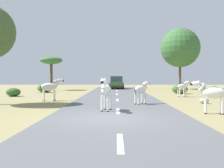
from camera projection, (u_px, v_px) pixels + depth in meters
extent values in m
plane|color=#8E8456|center=(108.00, 119.00, 10.53)|extent=(90.00, 90.00, 0.00)
cube|color=#56595B|center=(119.00, 118.00, 10.53)|extent=(6.00, 64.00, 0.05)
cube|color=silver|center=(120.00, 143.00, 6.53)|extent=(0.16, 2.00, 0.01)
cube|color=silver|center=(118.00, 111.00, 12.52)|extent=(0.16, 2.00, 0.01)
cube|color=silver|center=(117.00, 100.00, 18.52)|extent=(0.16, 2.00, 0.01)
cube|color=silver|center=(117.00, 94.00, 24.52)|extent=(0.16, 2.00, 0.01)
cube|color=silver|center=(117.00, 91.00, 30.52)|extent=(0.16, 2.00, 0.01)
cube|color=silver|center=(117.00, 89.00, 36.51)|extent=(0.16, 2.00, 0.01)
ellipsoid|color=silver|center=(106.00, 90.00, 12.70)|extent=(0.62, 1.18, 0.53)
cylinder|color=silver|center=(102.00, 103.00, 12.38)|extent=(0.13, 0.13, 0.77)
cylinder|color=#28231E|center=(102.00, 111.00, 12.39)|extent=(0.15, 0.15, 0.05)
cylinder|color=silver|center=(108.00, 104.00, 12.33)|extent=(0.13, 0.13, 0.77)
cylinder|color=#28231E|center=(108.00, 111.00, 12.34)|extent=(0.15, 0.15, 0.05)
cylinder|color=silver|center=(105.00, 102.00, 13.11)|extent=(0.13, 0.13, 0.77)
cylinder|color=#28231E|center=(105.00, 109.00, 13.12)|extent=(0.15, 0.15, 0.05)
cylinder|color=silver|center=(110.00, 102.00, 13.06)|extent=(0.13, 0.13, 0.77)
cylinder|color=#28231E|center=(110.00, 109.00, 13.07)|extent=(0.15, 0.15, 0.05)
cylinder|color=silver|center=(104.00, 85.00, 12.16)|extent=(0.27, 0.43, 0.45)
cube|color=black|center=(104.00, 83.00, 12.16)|extent=(0.10, 0.37, 0.31)
ellipsoid|color=silver|center=(103.00, 82.00, 11.90)|extent=(0.28, 0.52, 0.25)
ellipsoid|color=black|center=(102.00, 82.00, 11.70)|extent=(0.17, 0.19, 0.15)
cone|color=silver|center=(102.00, 79.00, 12.03)|extent=(0.11, 0.11, 0.14)
cone|color=silver|center=(105.00, 79.00, 12.00)|extent=(0.11, 0.11, 0.14)
cylinder|color=black|center=(108.00, 92.00, 13.26)|extent=(0.07, 0.16, 0.46)
ellipsoid|color=silver|center=(214.00, 93.00, 11.91)|extent=(1.16, 0.68, 0.51)
cylinder|color=silver|center=(205.00, 105.00, 12.15)|extent=(0.13, 0.13, 0.74)
cylinder|color=#28231E|center=(205.00, 113.00, 12.16)|extent=(0.15, 0.15, 0.05)
cylinder|color=silver|center=(206.00, 106.00, 11.88)|extent=(0.13, 0.13, 0.74)
cylinder|color=#28231E|center=(206.00, 114.00, 11.89)|extent=(0.15, 0.15, 0.05)
cylinder|color=silver|center=(222.00, 106.00, 11.97)|extent=(0.13, 0.13, 0.74)
cylinder|color=#28231E|center=(221.00, 113.00, 11.98)|extent=(0.15, 0.15, 0.05)
cylinder|color=silver|center=(222.00, 106.00, 11.70)|extent=(0.13, 0.13, 0.74)
cylinder|color=#28231E|center=(222.00, 114.00, 11.71)|extent=(0.15, 0.15, 0.05)
cylinder|color=silver|center=(202.00, 87.00, 12.04)|extent=(0.42, 0.29, 0.44)
cube|color=black|center=(202.00, 85.00, 12.03)|extent=(0.36, 0.13, 0.30)
ellipsoid|color=silver|center=(196.00, 84.00, 12.10)|extent=(0.51, 0.31, 0.24)
ellipsoid|color=black|center=(192.00, 84.00, 12.15)|extent=(0.19, 0.17, 0.14)
cone|color=silver|center=(199.00, 81.00, 12.13)|extent=(0.11, 0.11, 0.14)
cone|color=silver|center=(199.00, 81.00, 12.00)|extent=(0.11, 0.11, 0.14)
ellipsoid|color=silver|center=(182.00, 87.00, 22.02)|extent=(1.04, 0.76, 0.46)
cylinder|color=silver|center=(186.00, 93.00, 22.05)|extent=(0.13, 0.13, 0.66)
cylinder|color=#28231E|center=(186.00, 97.00, 22.06)|extent=(0.15, 0.15, 0.04)
cylinder|color=silver|center=(184.00, 93.00, 22.27)|extent=(0.13, 0.13, 0.66)
cylinder|color=#28231E|center=(184.00, 96.00, 22.28)|extent=(0.15, 0.15, 0.04)
cylinder|color=silver|center=(180.00, 93.00, 21.79)|extent=(0.13, 0.13, 0.66)
cylinder|color=#28231E|center=(180.00, 97.00, 21.80)|extent=(0.15, 0.15, 0.04)
cylinder|color=silver|center=(178.00, 93.00, 22.02)|extent=(0.13, 0.13, 0.66)
cylinder|color=#28231E|center=(178.00, 97.00, 22.02)|extent=(0.15, 0.15, 0.04)
cylinder|color=silver|center=(186.00, 84.00, 22.20)|extent=(0.39, 0.30, 0.39)
cube|color=black|center=(186.00, 83.00, 22.20)|extent=(0.30, 0.17, 0.27)
ellipsoid|color=silver|center=(188.00, 82.00, 22.29)|extent=(0.46, 0.34, 0.21)
ellipsoid|color=black|center=(190.00, 83.00, 22.36)|extent=(0.19, 0.17, 0.13)
cone|color=silver|center=(188.00, 81.00, 22.19)|extent=(0.10, 0.10, 0.12)
cone|color=silver|center=(187.00, 81.00, 22.30)|extent=(0.10, 0.10, 0.12)
cylinder|color=black|center=(177.00, 88.00, 21.82)|extent=(0.14, 0.09, 0.39)
ellipsoid|color=silver|center=(140.00, 90.00, 15.72)|extent=(0.97, 0.99, 0.47)
cylinder|color=silver|center=(145.00, 98.00, 15.87)|extent=(0.14, 0.14, 0.67)
cylinder|color=#28231E|center=(145.00, 103.00, 15.88)|extent=(0.16, 0.16, 0.04)
cylinder|color=silver|center=(142.00, 98.00, 16.05)|extent=(0.14, 0.14, 0.67)
cylinder|color=#28231E|center=(142.00, 103.00, 16.06)|extent=(0.16, 0.16, 0.04)
cylinder|color=silver|center=(139.00, 99.00, 15.41)|extent=(0.14, 0.14, 0.67)
cylinder|color=#28231E|center=(139.00, 104.00, 15.42)|extent=(0.16, 0.16, 0.04)
cylinder|color=silver|center=(135.00, 99.00, 15.59)|extent=(0.14, 0.14, 0.67)
cylinder|color=#28231E|center=(135.00, 104.00, 15.60)|extent=(0.16, 0.16, 0.04)
cylinder|color=silver|center=(145.00, 86.00, 16.05)|extent=(0.37, 0.38, 0.40)
cube|color=black|center=(145.00, 84.00, 16.05)|extent=(0.25, 0.26, 0.27)
ellipsoid|color=silver|center=(147.00, 83.00, 16.21)|extent=(0.43, 0.44, 0.22)
ellipsoid|color=black|center=(149.00, 83.00, 16.33)|extent=(0.20, 0.20, 0.13)
cone|color=silver|center=(147.00, 81.00, 16.09)|extent=(0.11, 0.11, 0.13)
cone|color=silver|center=(146.00, 81.00, 16.17)|extent=(0.11, 0.11, 0.13)
cylinder|color=black|center=(135.00, 92.00, 15.36)|extent=(0.12, 0.13, 0.40)
ellipsoid|color=silver|center=(49.00, 87.00, 18.35)|extent=(1.21, 0.90, 0.53)
cylinder|color=silver|center=(55.00, 95.00, 18.39)|extent=(0.15, 0.15, 0.77)
cylinder|color=#28231E|center=(55.00, 100.00, 18.40)|extent=(0.17, 0.17, 0.05)
cylinder|color=silver|center=(54.00, 95.00, 18.65)|extent=(0.15, 0.15, 0.77)
cylinder|color=#28231E|center=(54.00, 100.00, 18.66)|extent=(0.17, 0.17, 0.05)
cylinder|color=silver|center=(44.00, 96.00, 18.08)|extent=(0.15, 0.15, 0.77)
cylinder|color=#28231E|center=(44.00, 101.00, 18.09)|extent=(0.17, 0.17, 0.05)
cylinder|color=silver|center=(43.00, 96.00, 18.34)|extent=(0.15, 0.15, 0.77)
cylinder|color=#28231E|center=(43.00, 101.00, 18.35)|extent=(0.17, 0.17, 0.05)
cylinder|color=silver|center=(56.00, 83.00, 18.57)|extent=(0.45, 0.36, 0.45)
cube|color=black|center=(56.00, 82.00, 18.56)|extent=(0.35, 0.20, 0.31)
ellipsoid|color=silver|center=(60.00, 81.00, 18.67)|extent=(0.53, 0.40, 0.25)
ellipsoid|color=black|center=(63.00, 81.00, 18.76)|extent=(0.22, 0.20, 0.15)
cone|color=silver|center=(59.00, 79.00, 18.55)|extent=(0.12, 0.12, 0.14)
cone|color=silver|center=(58.00, 79.00, 18.68)|extent=(0.12, 0.12, 0.14)
cylinder|color=black|center=(41.00, 88.00, 18.11)|extent=(0.16, 0.11, 0.45)
cube|color=#476B38|center=(116.00, 85.00, 36.06)|extent=(1.83, 4.21, 0.80)
cube|color=#334751|center=(116.00, 79.00, 36.24)|extent=(1.66, 2.21, 0.76)
cube|color=black|center=(117.00, 87.00, 33.91)|extent=(1.71, 0.17, 0.24)
cylinder|color=black|center=(110.00, 87.00, 34.73)|extent=(0.23, 0.68, 0.68)
cylinder|color=black|center=(123.00, 87.00, 34.72)|extent=(0.23, 0.68, 0.68)
cylinder|color=black|center=(110.00, 86.00, 37.43)|extent=(0.23, 0.68, 0.68)
cylinder|color=black|center=(123.00, 86.00, 37.41)|extent=(0.23, 0.68, 0.68)
cylinder|color=brown|center=(180.00, 76.00, 35.65)|extent=(0.33, 0.33, 3.54)
sphere|color=#386633|center=(180.00, 48.00, 35.54)|extent=(5.34, 5.34, 5.34)
cylinder|color=#4C3823|center=(51.00, 77.00, 33.27)|extent=(0.33, 0.33, 3.32)
ellipsoid|color=#386633|center=(51.00, 60.00, 33.21)|extent=(2.82, 2.82, 0.99)
ellipsoid|color=#386633|center=(214.00, 90.00, 27.25)|extent=(1.20, 1.08, 0.72)
ellipsoid|color=#2D5628|center=(13.00, 92.00, 22.56)|extent=(1.23, 1.11, 0.74)
ellipsoid|color=#425B2D|center=(180.00, 89.00, 26.08)|extent=(1.56, 1.40, 0.94)
ellipsoid|color=#4C7038|center=(45.00, 88.00, 28.28)|extent=(1.65, 1.48, 0.99)
ellipsoid|color=#A89E8C|center=(204.00, 101.00, 16.57)|extent=(0.59, 0.49, 0.34)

